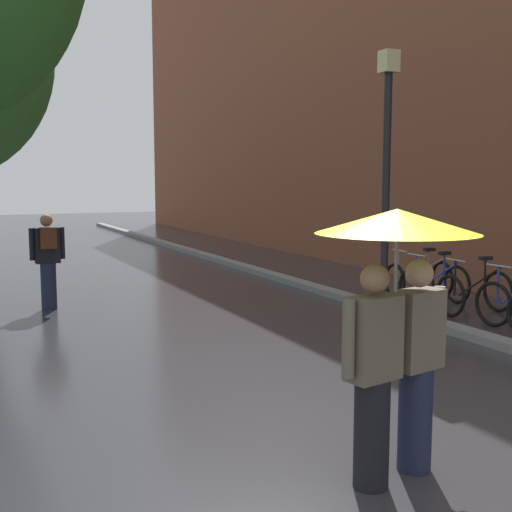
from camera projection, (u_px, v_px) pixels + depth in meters
name	position (u px, v px, depth m)	size (l,w,h in m)	color
ground_plane	(443.00, 468.00, 5.08)	(80.00, 80.00, 0.00)	#2D2D33
building_facade	(487.00, 40.00, 17.60)	(8.00, 36.00, 11.95)	brown
kerb_strip	(260.00, 272.00, 15.41)	(0.30, 36.00, 0.12)	slate
parked_bicycle_2	(475.00, 292.00, 10.82)	(1.10, 0.72, 0.96)	black
parked_bicycle_3	(435.00, 285.00, 11.55)	(1.08, 0.70, 0.96)	black
parked_bicycle_4	(419.00, 279.00, 12.20)	(1.15, 0.82, 0.96)	black
couple_under_umbrella	(396.00, 296.00, 4.77)	(1.19, 1.19, 2.03)	black
street_lamp_post	(386.00, 167.00, 9.80)	(0.24, 0.24, 4.12)	black
pedestrian_walking_midground	(48.00, 259.00, 11.15)	(0.59, 0.34, 1.64)	#1E233D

